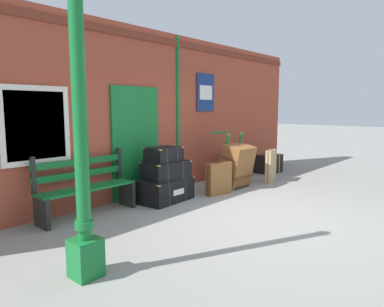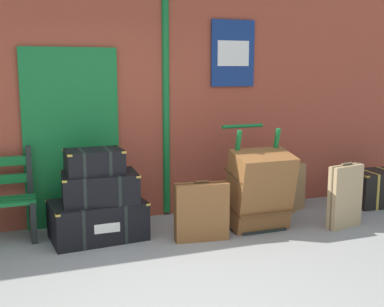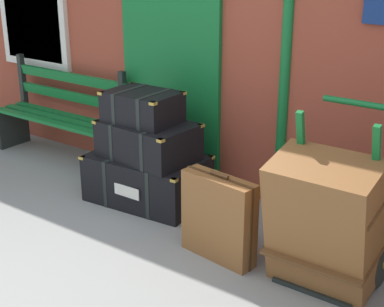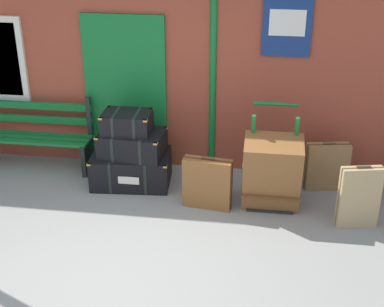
% 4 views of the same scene
% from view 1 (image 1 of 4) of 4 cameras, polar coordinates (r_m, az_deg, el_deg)
% --- Properties ---
extents(ground_plane, '(60.00, 60.00, 0.00)m').
position_cam_1_polar(ground_plane, '(5.66, 10.86, -10.24)').
color(ground_plane, gray).
extents(brick_facade, '(10.40, 0.35, 3.20)m').
position_cam_1_polar(brick_facade, '(7.05, -7.50, 6.48)').
color(brick_facade, '#9E422D').
rests_on(brick_facade, ground).
extents(lamp_post, '(0.28, 0.28, 3.11)m').
position_cam_1_polar(lamp_post, '(3.59, -17.46, -1.19)').
color(lamp_post, '#146B2D').
rests_on(lamp_post, ground).
extents(platform_bench, '(1.60, 0.43, 1.01)m').
position_cam_1_polar(platform_bench, '(5.85, -16.82, -5.36)').
color(platform_bench, '#146B2D').
rests_on(platform_bench, ground).
extents(steamer_trunk_base, '(1.06, 0.72, 0.43)m').
position_cam_1_polar(steamer_trunk_base, '(6.52, -4.51, -5.86)').
color(steamer_trunk_base, black).
rests_on(steamer_trunk_base, ground).
extents(steamer_trunk_middle, '(0.85, 0.61, 0.33)m').
position_cam_1_polar(steamer_trunk_middle, '(6.46, -4.24, -2.63)').
color(steamer_trunk_middle, black).
rests_on(steamer_trunk_middle, steamer_trunk_base).
extents(steamer_trunk_top, '(0.61, 0.45, 0.27)m').
position_cam_1_polar(steamer_trunk_top, '(6.38, -4.61, -0.13)').
color(steamer_trunk_top, black).
rests_on(steamer_trunk_top, steamer_trunk_middle).
extents(porters_trolley, '(0.71, 0.65, 1.19)m').
position_cam_1_polar(porters_trolley, '(7.75, 6.13, -3.30)').
color(porters_trolley, black).
rests_on(porters_trolley, ground).
extents(large_brown_trunk, '(0.70, 0.61, 0.95)m').
position_cam_1_polar(large_brown_trunk, '(7.61, 7.24, -1.94)').
color(large_brown_trunk, brown).
rests_on(large_brown_trunk, ground).
extents(suitcase_charcoal, '(0.60, 0.24, 0.68)m').
position_cam_1_polar(suitcase_charcoal, '(6.98, 4.35, -4.07)').
color(suitcase_charcoal, brown).
rests_on(suitcase_charcoal, ground).
extents(suitcase_beige, '(0.56, 0.26, 0.66)m').
position_cam_1_polar(suitcase_beige, '(8.53, 6.71, -2.04)').
color(suitcase_beige, olive).
rests_on(suitcase_beige, ground).
extents(suitcase_brown, '(0.48, 0.22, 0.79)m').
position_cam_1_polar(suitcase_brown, '(8.32, 12.67, -1.98)').
color(suitcase_brown, tan).
rests_on(suitcase_brown, ground).
extents(corner_trunk, '(0.73, 0.55, 0.49)m').
position_cam_1_polar(corner_trunk, '(9.53, 12.26, -1.59)').
color(corner_trunk, black).
rests_on(corner_trunk, ground).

